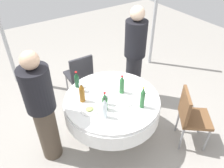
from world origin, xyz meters
name	(u,v)px	position (x,y,z in m)	size (l,w,h in m)	color
ground_plane	(112,135)	(0.00, 0.00, 0.00)	(10.00, 10.00, 0.00)	gray
dining_table	(112,106)	(0.00, 0.00, 0.59)	(1.29, 1.29, 0.74)	white
bottle_amber_left	(82,93)	(0.35, -0.16, 0.87)	(0.07, 0.07, 0.28)	#8C5619
bottle_green_outer	(122,85)	(-0.17, -0.02, 0.87)	(0.06, 0.06, 0.27)	#2D6B38
bottle_clear_front	(105,109)	(0.26, 0.24, 0.88)	(0.06, 0.06, 0.29)	silver
bottle_green_east	(105,102)	(0.19, 0.14, 0.87)	(0.07, 0.07, 0.27)	#2D6B38
bottle_green_mid	(143,98)	(-0.21, 0.35, 0.89)	(0.06, 0.06, 0.31)	#2D6B38
bottle_dark_green_south	(77,80)	(0.27, -0.47, 0.85)	(0.07, 0.07, 0.25)	#194728
wine_glass_east	(106,97)	(0.13, 0.06, 0.86)	(0.06, 0.06, 0.16)	white
wine_glass_mid	(82,86)	(0.26, -0.35, 0.83)	(0.07, 0.07, 0.13)	white
plate_far	(101,80)	(-0.08, -0.41, 0.75)	(0.24, 0.24, 0.02)	white
plate_inner	(125,102)	(-0.09, 0.16, 0.75)	(0.20, 0.20, 0.02)	white
plate_near	(140,89)	(-0.42, 0.07, 0.75)	(0.23, 0.23, 0.02)	white
plate_rear	(90,110)	(0.36, 0.05, 0.75)	(0.22, 0.22, 0.04)	white
fork_outer	(111,94)	(-0.03, -0.08, 0.74)	(0.18, 0.02, 0.01)	silver
person_left	(42,109)	(0.86, -0.19, 0.84)	(0.34, 0.34, 1.61)	#4C3F33
person_outer	(135,55)	(-0.81, -0.56, 0.87)	(0.34, 0.34, 1.65)	#26262B
chair_south	(190,115)	(-0.83, 0.66, 0.52)	(0.56, 0.56, 0.87)	brown
chair_west	(80,74)	(-0.04, -1.04, 0.52)	(0.41, 0.41, 0.87)	#2D2D33
tent_pole_secondary	(155,9)	(-1.87, -1.29, 1.22)	(0.07, 0.07, 2.43)	#B2B5B7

